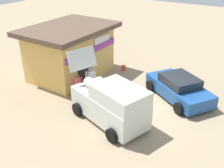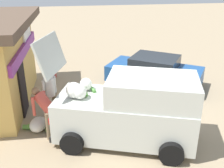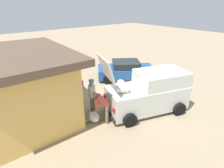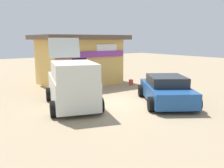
% 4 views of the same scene
% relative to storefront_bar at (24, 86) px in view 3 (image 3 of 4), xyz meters
% --- Properties ---
extents(ground_plane, '(60.00, 60.00, 0.00)m').
position_rel_storefront_bar_xyz_m(ground_plane, '(-1.05, -5.52, -1.65)').
color(ground_plane, '#9E896B').
extents(storefront_bar, '(5.73, 4.29, 3.20)m').
position_rel_storefront_bar_xyz_m(storefront_bar, '(0.00, 0.00, 0.00)').
color(storefront_bar, '#E0B259').
rests_on(storefront_bar, ground_plane).
extents(delivery_van, '(3.03, 4.52, 3.01)m').
position_rel_storefront_bar_xyz_m(delivery_van, '(-3.13, -4.92, -0.65)').
color(delivery_van, silver).
rests_on(delivery_van, ground_plane).
extents(parked_sedan, '(3.71, 4.27, 1.28)m').
position_rel_storefront_bar_xyz_m(parked_sedan, '(0.72, -6.88, -1.04)').
color(parked_sedan, '#1E4C8C').
rests_on(parked_sedan, ground_plane).
extents(vendor_standing, '(0.48, 0.48, 1.73)m').
position_rel_storefront_bar_xyz_m(vendor_standing, '(-1.49, -2.60, -0.66)').
color(vendor_standing, '#726047').
rests_on(vendor_standing, ground_plane).
extents(customer_bending, '(0.71, 0.74, 1.51)m').
position_rel_storefront_bar_xyz_m(customer_bending, '(-2.47, -2.52, -0.73)').
color(customer_bending, '#726047').
rests_on(customer_bending, ground_plane).
extents(unloaded_banana_pile, '(0.78, 0.88, 0.43)m').
position_rel_storefront_bar_xyz_m(unloaded_banana_pile, '(-2.18, -2.21, -1.46)').
color(unloaded_banana_pile, silver).
rests_on(unloaded_banana_pile, ground_plane).
extents(paint_bucket, '(0.28, 0.28, 0.36)m').
position_rel_storefront_bar_xyz_m(paint_bucket, '(2.38, -2.51, -1.47)').
color(paint_bucket, '#BF3F33').
rests_on(paint_bucket, ground_plane).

